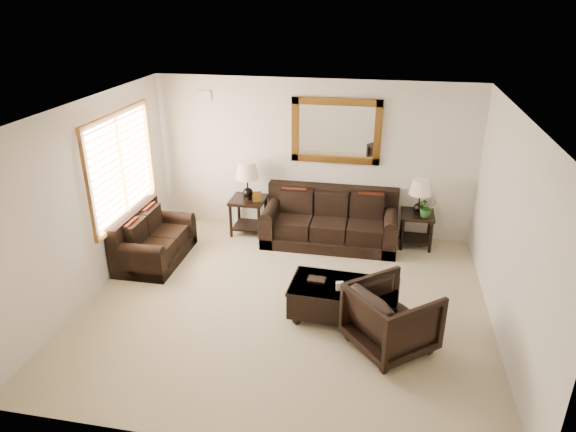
% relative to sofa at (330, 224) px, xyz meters
% --- Properties ---
extents(room, '(5.51, 5.01, 2.71)m').
position_rel_sofa_xyz_m(room, '(-0.38, -2.06, 1.02)').
color(room, tan).
rests_on(room, ground).
extents(window, '(0.07, 1.96, 1.66)m').
position_rel_sofa_xyz_m(window, '(-3.08, -1.16, 1.22)').
color(window, white).
rests_on(window, room).
extents(mirror, '(1.50, 0.06, 1.10)m').
position_rel_sofa_xyz_m(mirror, '(0.00, 0.41, 1.52)').
color(mirror, '#543B10').
rests_on(mirror, room).
extents(air_vent, '(0.25, 0.02, 0.18)m').
position_rel_sofa_xyz_m(air_vent, '(-2.28, 0.42, 2.02)').
color(air_vent, '#999999').
rests_on(air_vent, room).
extents(sofa, '(2.25, 0.97, 0.92)m').
position_rel_sofa_xyz_m(sofa, '(0.00, 0.00, 0.00)').
color(sofa, black).
rests_on(sofa, room).
extents(loveseat, '(0.86, 1.45, 0.82)m').
position_rel_sofa_xyz_m(loveseat, '(-2.73, -1.18, -0.03)').
color(loveseat, black).
rests_on(loveseat, room).
extents(end_table_left, '(0.59, 0.59, 1.31)m').
position_rel_sofa_xyz_m(end_table_left, '(-1.47, 0.11, 0.52)').
color(end_table_left, black).
rests_on(end_table_left, room).
extents(end_table_right, '(0.54, 0.54, 1.19)m').
position_rel_sofa_xyz_m(end_table_right, '(1.45, 0.13, 0.44)').
color(end_table_right, black).
rests_on(end_table_right, room).
extents(coffee_table, '(1.44, 0.83, 0.60)m').
position_rel_sofa_xyz_m(coffee_table, '(0.44, -2.20, -0.04)').
color(coffee_table, black).
rests_on(coffee_table, room).
extents(armchair, '(1.20, 1.21, 0.91)m').
position_rel_sofa_xyz_m(armchair, '(1.05, -2.73, 0.12)').
color(armchair, black).
rests_on(armchair, floor).
extents(potted_plant, '(0.39, 0.41, 0.26)m').
position_rel_sofa_xyz_m(potted_plant, '(1.57, 0.03, 0.39)').
color(potted_plant, '#24511C').
rests_on(potted_plant, end_table_right).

